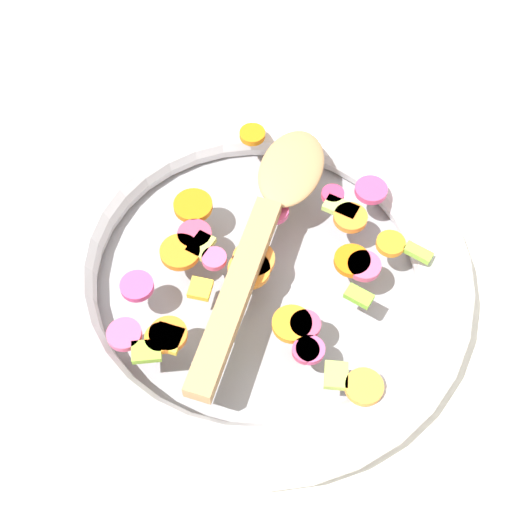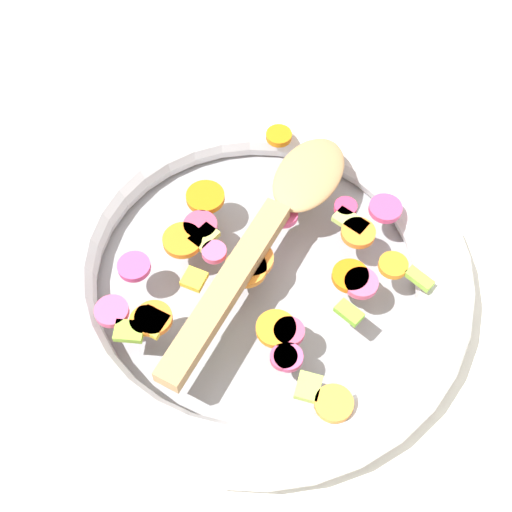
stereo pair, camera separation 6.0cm
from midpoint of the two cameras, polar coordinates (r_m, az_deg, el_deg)
The scene contains 4 objects.
ground_plane at distance 0.64m, azimuth -2.67°, elevation -2.59°, with size 4.00×4.00×0.00m, color silver.
skillet at distance 0.62m, azimuth -2.75°, elevation -1.58°, with size 0.38×0.38×0.05m.
chopped_vegetables at distance 0.59m, azimuth -2.35°, elevation -1.14°, with size 0.24×0.27×0.01m.
wooden_spoon at distance 0.61m, azimuth -1.98°, elevation 2.72°, with size 0.06×0.28×0.01m.
Camera 1 is at (0.11, -0.30, 0.56)m, focal length 50.00 mm.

